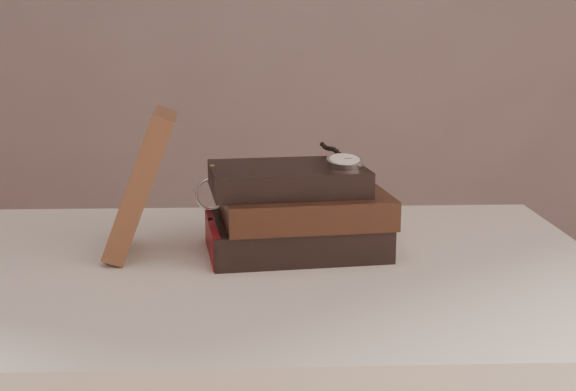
{
  "coord_description": "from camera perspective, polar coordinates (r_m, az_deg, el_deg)",
  "views": [
    {
      "loc": [
        0.06,
        -0.58,
        1.05
      ],
      "look_at": [
        0.1,
        0.4,
        0.82
      ],
      "focal_mm": 48.86,
      "sensor_mm": 36.0,
      "label": 1
    }
  ],
  "objects": [
    {
      "name": "journal",
      "position": [
        1.01,
        -10.67,
        0.89
      ],
      "size": [
        0.1,
        0.12,
        0.19
      ],
      "primitive_type": "cube",
      "rotation": [
        0.0,
        0.37,
        0.06
      ],
      "color": "#422719",
      "rests_on": "table"
    },
    {
      "name": "book_stack",
      "position": [
        1.02,
        0.64,
        -1.23
      ],
      "size": [
        0.25,
        0.18,
        0.11
      ],
      "color": "black",
      "rests_on": "table"
    },
    {
      "name": "pocket_watch",
      "position": [
        1.01,
        4.05,
        2.56
      ],
      "size": [
        0.05,
        0.15,
        0.02
      ],
      "color": "silver",
      "rests_on": "book_stack"
    },
    {
      "name": "table",
      "position": [
        1.01,
        -5.79,
        -9.96
      ],
      "size": [
        1.0,
        0.6,
        0.75
      ],
      "color": "silver",
      "rests_on": "ground"
    },
    {
      "name": "eyeglasses",
      "position": [
        1.08,
        -4.33,
        0.16
      ],
      "size": [
        0.11,
        0.12,
        0.05
      ],
      "color": "silver",
      "rests_on": "book_stack"
    }
  ]
}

